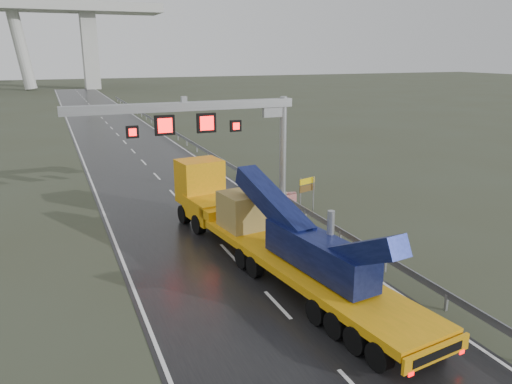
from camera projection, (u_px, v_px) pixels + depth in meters
name	position (u px, v px, depth m)	size (l,w,h in m)	color
ground	(327.00, 358.00, 17.02)	(400.00, 400.00, 0.00)	#373A28
road	(133.00, 151.00, 52.56)	(11.00, 200.00, 0.02)	black
guardrail	(218.00, 158.00, 45.75)	(0.20, 140.00, 1.40)	slate
sign_gantry	(217.00, 124.00, 32.28)	(14.90, 1.20, 7.42)	silver
heavy_haul_truck	(257.00, 224.00, 25.00)	(5.27, 19.61, 4.56)	orange
exit_sign_pair	(307.00, 188.00, 32.30)	(1.30, 0.46, 2.30)	gray
striped_barrier	(291.00, 201.00, 33.11)	(0.66, 0.36, 1.12)	red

